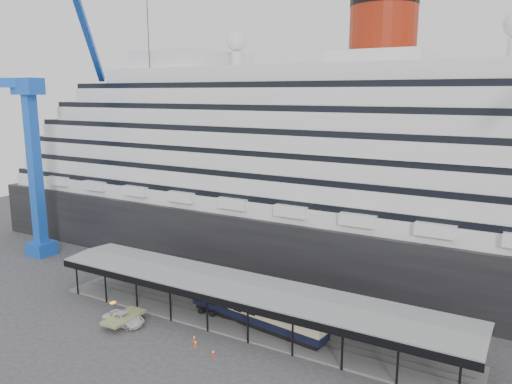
% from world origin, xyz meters
% --- Properties ---
extents(ground, '(200.00, 200.00, 0.00)m').
position_xyz_m(ground, '(0.00, 0.00, 0.00)').
color(ground, '#353538').
rests_on(ground, ground).
extents(cruise_ship, '(130.00, 30.00, 43.90)m').
position_xyz_m(cruise_ship, '(0.05, 32.00, 18.35)').
color(cruise_ship, black).
rests_on(cruise_ship, ground).
extents(platform_canopy, '(56.00, 9.18, 5.30)m').
position_xyz_m(platform_canopy, '(0.00, 5.00, 2.36)').
color(platform_canopy, slate).
rests_on(platform_canopy, ground).
extents(crane_blue, '(22.63, 19.19, 47.60)m').
position_xyz_m(crane_blue, '(-45.11, 10.62, 19.96)').
color(crane_blue, blue).
rests_on(crane_blue, ground).
extents(port_truck, '(5.64, 2.72, 1.55)m').
position_xyz_m(port_truck, '(-13.14, -2.85, 0.77)').
color(port_truck, silver).
rests_on(port_truck, ground).
extents(pullman_carriage, '(19.85, 5.18, 19.33)m').
position_xyz_m(pullman_carriage, '(1.61, 5.00, 2.37)').
color(pullman_carriage, black).
rests_on(pullman_carriage, ground).
extents(traffic_cone_left, '(0.54, 0.54, 0.82)m').
position_xyz_m(traffic_cone_left, '(-1.96, -2.79, 0.41)').
color(traffic_cone_left, '#F8450D').
rests_on(traffic_cone_left, ground).
extents(traffic_cone_mid, '(0.42, 0.42, 0.77)m').
position_xyz_m(traffic_cone_mid, '(-2.86, -1.85, 0.38)').
color(traffic_cone_mid, '#D8510C').
rests_on(traffic_cone_mid, ground).
extents(traffic_cone_right, '(0.53, 0.53, 0.78)m').
position_xyz_m(traffic_cone_right, '(1.02, -3.52, 0.39)').
color(traffic_cone_right, red).
rests_on(traffic_cone_right, ground).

